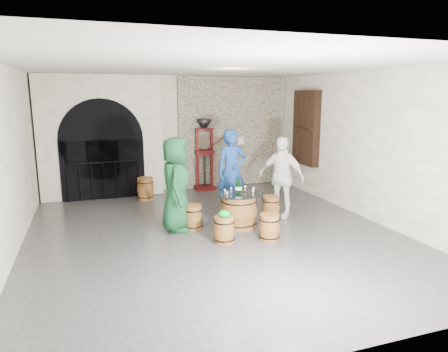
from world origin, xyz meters
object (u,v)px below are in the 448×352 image
object	(u,v)px
barrel_stool_far	(232,203)
person_white	(281,177)
wine_bottle_center	(240,187)
side_barrel	(145,189)
person_blue	(232,171)
barrel_stool_right	(271,207)
barrel_stool_left	(193,217)
wine_bottle_right	(238,185)
barrel_stool_near_left	(224,230)
corking_press	(204,149)
barrel_stool_near_right	(269,227)
person_green	(176,184)
wine_bottle_left	(237,187)
barrel_table	(239,210)

from	to	relation	value
barrel_stool_far	person_white	xyz separation A→B (m)	(0.96, -0.51, 0.65)
wine_bottle_center	side_barrel	distance (m)	3.26
person_blue	person_white	bearing A→B (deg)	-35.90
barrel_stool_right	barrel_stool_left	bearing A→B (deg)	-175.61
wine_bottle_right	barrel_stool_near_left	bearing A→B (deg)	-123.70
barrel_stool_left	person_white	distance (m)	2.20
barrel_stool_near_left	wine_bottle_center	xyz separation A→B (m)	(0.60, 0.75, 0.59)
corking_press	barrel_stool_near_right	bearing A→B (deg)	-89.33
person_green	barrel_stool_left	bearing A→B (deg)	-85.65
barrel_stool_right	wine_bottle_left	world-z (taller)	wine_bottle_left
barrel_table	corking_press	distance (m)	3.54
barrel_stool_near_left	person_blue	bearing A→B (deg)	66.25
person_blue	wine_bottle_right	bearing A→B (deg)	-102.06
wine_bottle_right	corking_press	world-z (taller)	corking_press
barrel_stool_left	barrel_stool_near_left	world-z (taller)	same
barrel_stool_left	person_white	world-z (taller)	person_white
barrel_stool_near_left	person_green	distance (m)	1.38
barrel_table	wine_bottle_right	xyz separation A→B (m)	(0.03, 0.15, 0.49)
person_blue	wine_bottle_right	xyz separation A→B (m)	(-0.21, -0.94, -0.12)
side_barrel	corking_press	distance (m)	2.08
barrel_table	side_barrel	xyz separation A→B (m)	(-1.51, 2.83, -0.06)
person_white	side_barrel	bearing A→B (deg)	-173.96
wine_bottle_right	barrel_stool_near_right	bearing A→B (deg)	-76.88
barrel_stool_near_right	side_barrel	size ratio (longest dim) A/B	0.86
barrel_stool_right	barrel_stool_near_left	distance (m)	1.80
barrel_stool_near_left	corking_press	bearing A→B (deg)	78.64
barrel_stool_far	corking_press	bearing A→B (deg)	88.44
person_green	side_barrel	xyz separation A→B (m)	(-0.26, 2.59, -0.65)
barrel_stool_near_left	side_barrel	bearing A→B (deg)	104.70
barrel_stool_near_left	wine_bottle_left	bearing A→B (deg)	54.82
barrel_table	barrel_stool_near_left	bearing A→B (deg)	-127.17
barrel_stool_far	wine_bottle_right	world-z (taller)	wine_bottle_right
person_white	barrel_stool_near_left	bearing A→B (deg)	-97.93
barrel_stool_far	person_green	size ratio (longest dim) A/B	0.27
corking_press	barrel_table	bearing A→B (deg)	-93.93
person_green	wine_bottle_left	world-z (taller)	person_green
barrel_stool_near_right	person_white	world-z (taller)	person_white
barrel_stool_left	person_blue	world-z (taller)	person_blue
barrel_stool_near_right	wine_bottle_center	xyz separation A→B (m)	(-0.25, 0.90, 0.59)
barrel_stool_right	corking_press	size ratio (longest dim) A/B	0.25
corking_press	wine_bottle_right	bearing A→B (deg)	-93.57
person_green	barrel_stool_right	bearing A→B (deg)	-72.79
side_barrel	wine_bottle_left	bearing A→B (deg)	-62.24
wine_bottle_right	barrel_stool_far	bearing A→B (deg)	77.43
barrel_stool_left	wine_bottle_center	bearing A→B (deg)	-10.17
barrel_stool_near_right	person_blue	world-z (taller)	person_blue
barrel_table	barrel_stool_near_right	bearing A→B (deg)	-72.84
barrel_stool_near_right	barrel_stool_right	bearing A→B (deg)	63.34
person_white	wine_bottle_center	world-z (taller)	person_white
person_green	wine_bottle_right	distance (m)	1.28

